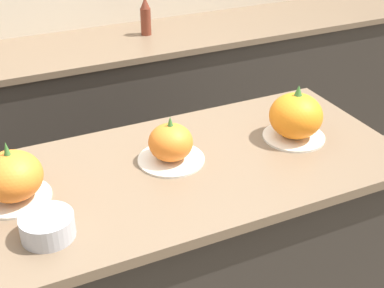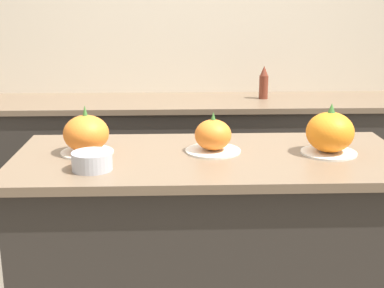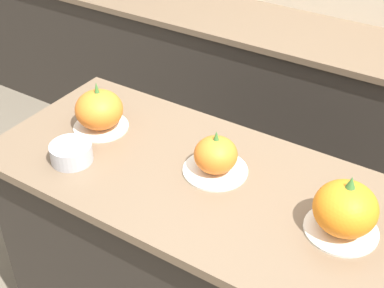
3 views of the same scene
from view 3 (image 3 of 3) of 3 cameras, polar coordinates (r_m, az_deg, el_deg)
The scene contains 6 objects.
kitchen_island at distance 2.16m, azimuth 1.11°, elevation -13.44°, with size 1.58×0.71×0.95m.
back_counter at distance 3.19m, azimuth 14.62°, elevation 3.05°, with size 6.00×0.60×0.91m.
pumpkin_cake_left at distance 2.06m, azimuth -9.87°, elevation 3.53°, with size 0.21×0.21×0.20m.
pumpkin_cake_center at distance 1.82m, azimuth 2.55°, elevation -1.35°, with size 0.23×0.23×0.17m.
pumpkin_cake_right at distance 1.64m, azimuth 16.03°, elevation -6.75°, with size 0.23×0.23×0.21m.
mixing_bowl at distance 1.93m, azimuth -12.75°, elevation -0.92°, with size 0.15×0.15×0.07m.
Camera 3 is at (0.73, -1.22, 2.10)m, focal length 50.00 mm.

